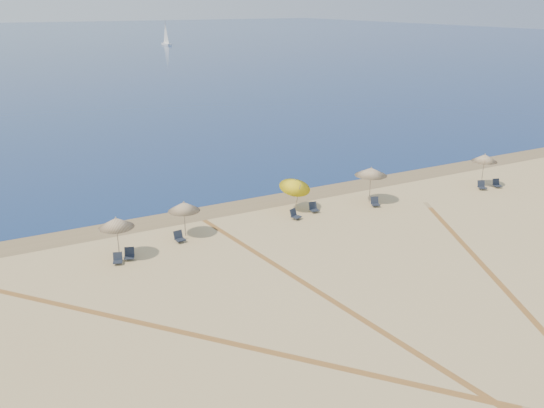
{
  "coord_description": "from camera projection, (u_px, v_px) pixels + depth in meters",
  "views": [
    {
      "loc": [
        -16.13,
        -10.07,
        13.6
      ],
      "look_at": [
        0.0,
        20.0,
        1.3
      ],
      "focal_mm": 37.23,
      "sensor_mm": 36.0,
      "label": 1
    }
  ],
  "objects": [
    {
      "name": "umbrella_1",
      "position": [
        116.0,
        223.0,
        30.86
      ],
      "size": [
        1.94,
        1.94,
        2.52
      ],
      "color": "gray",
      "rests_on": "ground"
    },
    {
      "name": "chair_3",
      "position": [
        129.0,
        254.0,
        31.45
      ],
      "size": [
        0.73,
        0.79,
        0.65
      ],
      "rotation": [
        0.0,
        0.0,
        -0.36
      ],
      "color": "black",
      "rests_on": "ground"
    },
    {
      "name": "chair_8",
      "position": [
        482.0,
        186.0,
        43.15
      ],
      "size": [
        0.77,
        0.82,
        0.67
      ],
      "rotation": [
        0.0,
        0.0,
        -0.39
      ],
      "color": "black",
      "rests_on": "ground"
    },
    {
      "name": "umbrella_4",
      "position": [
        371.0,
        172.0,
        39.69
      ],
      "size": [
        2.28,
        2.28,
        2.63
      ],
      "color": "gray",
      "rests_on": "ground"
    },
    {
      "name": "chair_5",
      "position": [
        295.0,
        215.0,
        37.27
      ],
      "size": [
        0.76,
        0.81,
        0.67
      ],
      "rotation": [
        0.0,
        0.0,
        0.38
      ],
      "color": "black",
      "rests_on": "ground"
    },
    {
      "name": "chair_6",
      "position": [
        314.0,
        208.0,
        38.51
      ],
      "size": [
        0.62,
        0.71,
        0.67
      ],
      "rotation": [
        0.0,
        0.0,
        -0.11
      ],
      "color": "black",
      "rests_on": "ground"
    },
    {
      "name": "chair_4",
      "position": [
        179.0,
        237.0,
        33.74
      ],
      "size": [
        0.61,
        0.7,
        0.66
      ],
      "rotation": [
        0.0,
        0.0,
        0.12
      ],
      "color": "black",
      "rests_on": "ground"
    },
    {
      "name": "chair_7",
      "position": [
        375.0,
        202.0,
        39.59
      ],
      "size": [
        0.73,
        0.79,
        0.66
      ],
      "rotation": [
        0.0,
        0.0,
        -0.37
      ],
      "color": "black",
      "rests_on": "ground"
    },
    {
      "name": "wet_sand",
      "position": [
        245.0,
        204.0,
        40.03
      ],
      "size": [
        500.0,
        500.0,
        0.0
      ],
      "primitive_type": "plane",
      "color": "olive",
      "rests_on": "ground"
    },
    {
      "name": "chair_9",
      "position": [
        497.0,
        184.0,
        43.62
      ],
      "size": [
        0.7,
        0.76,
        0.65
      ],
      "rotation": [
        0.0,
        0.0,
        -0.3
      ],
      "color": "black",
      "rests_on": "ground"
    },
    {
      "name": "umbrella_2",
      "position": [
        184.0,
        206.0,
        34.02
      ],
      "size": [
        1.94,
        1.94,
        2.27
      ],
      "color": "gray",
      "rests_on": "ground"
    },
    {
      "name": "umbrella_3",
      "position": [
        295.0,
        184.0,
        38.23
      ],
      "size": [
        2.14,
        2.2,
        2.52
      ],
      "color": "gray",
      "rests_on": "ground"
    },
    {
      "name": "umbrella_5",
      "position": [
        485.0,
        158.0,
        43.14
      ],
      "size": [
        1.94,
        1.94,
        2.64
      ],
      "color": "gray",
      "rests_on": "ground"
    },
    {
      "name": "chair_2",
      "position": [
        118.0,
        259.0,
        30.94
      ],
      "size": [
        0.65,
        0.71,
        0.6
      ],
      "rotation": [
        0.0,
        0.0,
        -0.3
      ],
      "color": "black",
      "rests_on": "ground"
    },
    {
      "name": "sailboat_0",
      "position": [
        166.0,
        37.0,
        184.35
      ],
      "size": [
        1.8,
        5.54,
        8.12
      ],
      "rotation": [
        0.0,
        0.0,
        0.08
      ],
      "color": "white",
      "rests_on": "ocean"
    },
    {
      "name": "tire_tracks",
      "position": [
        352.0,
        313.0,
        26.08
      ],
      "size": [
        53.73,
        44.44,
        0.0
      ],
      "color": "tan",
      "rests_on": "ground"
    },
    {
      "name": "ground",
      "position": [
        536.0,
        405.0,
        20.13
      ],
      "size": [
        160.0,
        160.0,
        0.0
      ],
      "primitive_type": "plane",
      "color": "tan",
      "rests_on": "ground"
    },
    {
      "name": "ocean",
      "position": [
        8.0,
        41.0,
        206.67
      ],
      "size": [
        500.0,
        500.0,
        0.0
      ],
      "primitive_type": "plane",
      "color": "#0C2151",
      "rests_on": "ground"
    }
  ]
}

